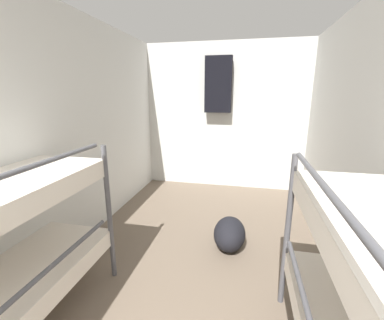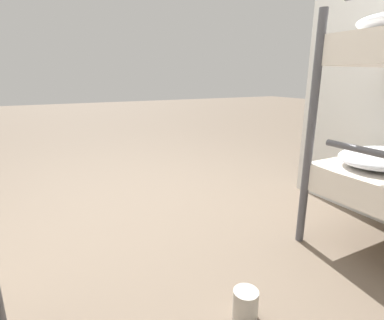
% 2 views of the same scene
% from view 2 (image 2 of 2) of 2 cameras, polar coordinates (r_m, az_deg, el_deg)
% --- Properties ---
extents(ground_plane, '(20.00, 20.00, 0.00)m').
position_cam_2_polar(ground_plane, '(1.98, -8.77, -12.32)').
color(ground_plane, '#6B5B4C').
extents(tin_can, '(0.10, 0.10, 0.12)m').
position_cam_2_polar(tin_can, '(1.32, 10.13, -25.42)').
color(tin_can, '#B7B2A8').
rests_on(tin_can, ground_plane).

